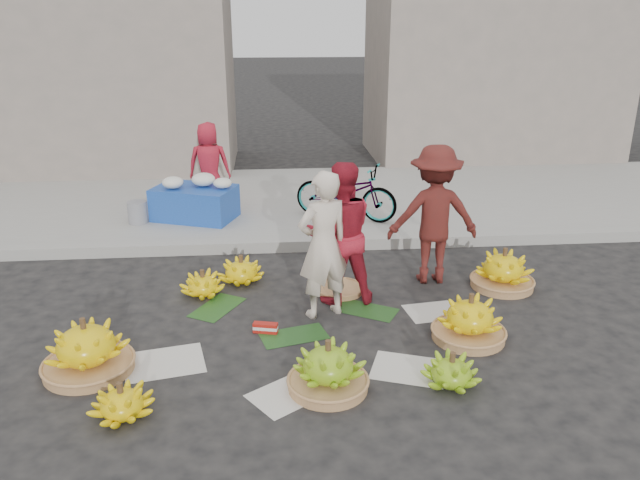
{
  "coord_description": "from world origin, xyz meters",
  "views": [
    {
      "loc": [
        -0.31,
        -5.66,
        3.02
      ],
      "look_at": [
        0.23,
        0.63,
        0.7
      ],
      "focal_mm": 35.0,
      "sensor_mm": 36.0,
      "label": 1
    }
  ],
  "objects": [
    {
      "name": "banana_bunch_4",
      "position": [
        1.6,
        -0.39,
        0.21
      ],
      "size": [
        0.71,
        0.71,
        0.48
      ],
      "rotation": [
        0.0,
        0.0,
        -0.03
      ],
      "color": "#9C6B41",
      "rests_on": "ground"
    },
    {
      "name": "banana_bunch_0",
      "position": [
        -1.95,
        -0.68,
        0.23
      ],
      "size": [
        0.89,
        0.89,
        0.52
      ],
      "rotation": [
        0.0,
        0.0,
        -0.32
      ],
      "color": "#9C6B41",
      "rests_on": "ground"
    },
    {
      "name": "banana_bunch_6",
      "position": [
        -1.08,
        0.85,
        0.13
      ],
      "size": [
        0.53,
        0.53,
        0.3
      ],
      "rotation": [
        0.0,
        0.0,
        0.15
      ],
      "color": "yellow",
      "rests_on": "ground"
    },
    {
      "name": "incense_stack",
      "position": [
        -0.38,
        -0.11,
        0.06
      ],
      "size": [
        0.26,
        0.13,
        0.1
      ],
      "primitive_type": "cube",
      "rotation": [
        0.0,
        0.0,
        -0.23
      ],
      "color": "#A81912",
      "rests_on": "ground"
    },
    {
      "name": "newspaper_scatter",
      "position": [
        0.0,
        -0.8,
        0.0
      ],
      "size": [
        3.2,
        1.8,
        0.0
      ],
      "primitive_type": null,
      "color": "beige",
      "rests_on": "ground"
    },
    {
      "name": "curb",
      "position": [
        0.0,
        2.2,
        0.07
      ],
      "size": [
        40.0,
        0.25,
        0.15
      ],
      "primitive_type": "cube",
      "color": "gray",
      "rests_on": "ground"
    },
    {
      "name": "bicycle",
      "position": [
        0.82,
        3.12,
        0.53
      ],
      "size": [
        1.18,
        1.64,
        0.82
      ],
      "primitive_type": "imported",
      "rotation": [
        0.0,
        0.0,
        1.11
      ],
      "color": "gray",
      "rests_on": "sidewalk"
    },
    {
      "name": "building_right",
      "position": [
        4.5,
        7.7,
        2.5
      ],
      "size": [
        5.0,
        3.0,
        5.0
      ],
      "primitive_type": "cube",
      "color": "gray",
      "rests_on": "sidewalk"
    },
    {
      "name": "banana_bunch_5",
      "position": [
        2.37,
        0.77,
        0.21
      ],
      "size": [
        0.77,
        0.77,
        0.48
      ],
      "rotation": [
        0.0,
        0.0,
        -0.24
      ],
      "color": "#9C6B41",
      "rests_on": "ground"
    },
    {
      "name": "flower_vendor",
      "position": [
        -1.22,
        3.97,
        0.78
      ],
      "size": [
        0.65,
        0.43,
        1.32
      ],
      "primitive_type": "imported",
      "rotation": [
        0.0,
        0.0,
        3.13
      ],
      "color": "#B11B29",
      "rests_on": "sidewalk"
    },
    {
      "name": "grey_bucket",
      "position": [
        -2.21,
        3.16,
        0.28
      ],
      "size": [
        0.28,
        0.28,
        0.32
      ],
      "primitive_type": "cylinder",
      "color": "gray",
      "rests_on": "sidewalk"
    },
    {
      "name": "man_striped",
      "position": [
        1.58,
        1.04,
        0.81
      ],
      "size": [
        1.08,
        0.64,
        1.63
      ],
      "primitive_type": "imported",
      "rotation": [
        0.0,
        0.0,
        3.11
      ],
      "color": "maroon",
      "rests_on": "ground"
    },
    {
      "name": "banana_bunch_3",
      "position": [
        1.2,
        -1.17,
        0.13
      ],
      "size": [
        0.64,
        0.64,
        0.31
      ],
      "rotation": [
        0.0,
        0.0,
        -0.42
      ],
      "color": "#669D16",
      "rests_on": "ground"
    },
    {
      "name": "vendor_cream",
      "position": [
        0.23,
        0.25,
        0.78
      ],
      "size": [
        0.67,
        0.57,
        1.56
      ],
      "primitive_type": "imported",
      "rotation": [
        0.0,
        0.0,
        3.54
      ],
      "color": "beige",
      "rests_on": "ground"
    },
    {
      "name": "banana_bunch_7",
      "position": [
        -0.66,
        1.18,
        0.14
      ],
      "size": [
        0.54,
        0.54,
        0.34
      ],
      "rotation": [
        0.0,
        0.0,
        0.02
      ],
      "color": "yellow",
      "rests_on": "ground"
    },
    {
      "name": "building_left",
      "position": [
        -4.0,
        7.2,
        2.0
      ],
      "size": [
        6.0,
        3.0,
        4.0
      ],
      "primitive_type": "cube",
      "color": "gray",
      "rests_on": "sidewalk"
    },
    {
      "name": "sidewalk",
      "position": [
        0.0,
        4.3,
        0.06
      ],
      "size": [
        40.0,
        4.0,
        0.12
      ],
      "primitive_type": "cube",
      "color": "gray",
      "rests_on": "ground"
    },
    {
      "name": "flower_table",
      "position": [
        -1.39,
        3.3,
        0.39
      ],
      "size": [
        1.32,
        1.07,
        0.67
      ],
      "rotation": [
        0.0,
        0.0,
        -0.35
      ],
      "color": "#173E9B",
      "rests_on": "sidewalk"
    },
    {
      "name": "ground",
      "position": [
        0.0,
        0.0,
        0.0
      ],
      "size": [
        80.0,
        80.0,
        0.0
      ],
      "primitive_type": "plane",
      "color": "black",
      "rests_on": "ground"
    },
    {
      "name": "banana_bunch_1",
      "position": [
        -1.51,
        -1.39,
        0.13
      ],
      "size": [
        0.62,
        0.62,
        0.31
      ],
      "rotation": [
        0.0,
        0.0,
        -0.41
      ],
      "color": "yellow",
      "rests_on": "ground"
    },
    {
      "name": "banana_leaves",
      "position": [
        -0.1,
        0.2,
        0.0
      ],
      "size": [
        2.0,
        1.0,
        0.0
      ],
      "primitive_type": null,
      "color": "#184216",
      "rests_on": "ground"
    },
    {
      "name": "banana_bunch_2",
      "position": [
        0.15,
        -1.14,
        0.2
      ],
      "size": [
        0.68,
        0.68,
        0.46
      ],
      "rotation": [
        0.0,
        0.0,
        0.15
      ],
      "color": "#9C6B41",
      "rests_on": "ground"
    },
    {
      "name": "vendor_red",
      "position": [
        0.44,
        0.57,
        0.79
      ],
      "size": [
        0.83,
        0.68,
        1.57
      ],
      "primitive_type": "imported",
      "rotation": [
        0.0,
        0.0,
        3.26
      ],
      "color": "#B11B29",
      "rests_on": "ground"
    },
    {
      "name": "basket_spare",
      "position": [
        0.47,
        0.79,
        0.03
      ],
      "size": [
        0.58,
        0.58,
        0.06
      ],
      "primitive_type": "cylinder",
      "rotation": [
        0.0,
        0.0,
        -0.12
      ],
      "color": "#9C6B41",
      "rests_on": "ground"
    }
  ]
}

